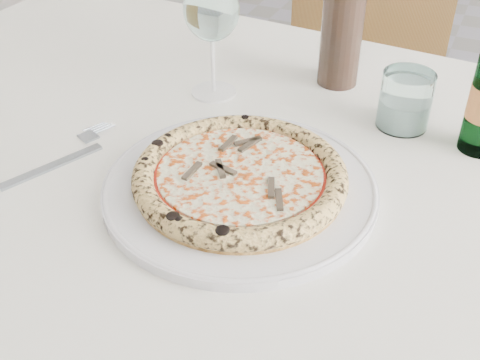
{
  "coord_description": "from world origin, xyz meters",
  "views": [
    {
      "loc": [
        0.05,
        -0.81,
        1.24
      ],
      "look_at": [
        -0.2,
        -0.24,
        0.78
      ],
      "focal_mm": 45.0,
      "sensor_mm": 36.0,
      "label": 1
    }
  ],
  "objects_px": {
    "pizza": "(240,176)",
    "wine_glass": "(212,12)",
    "chair_far": "(360,64)",
    "plate": "(240,187)",
    "tumbler": "(405,104)",
    "dining_table": "(267,199)",
    "wine_bottle": "(344,15)"
  },
  "relations": [
    {
      "from": "plate",
      "to": "pizza",
      "type": "height_order",
      "value": "pizza"
    },
    {
      "from": "wine_glass",
      "to": "wine_bottle",
      "type": "relative_size",
      "value": 0.7
    },
    {
      "from": "pizza",
      "to": "wine_glass",
      "type": "distance_m",
      "value": 0.3
    },
    {
      "from": "pizza",
      "to": "dining_table",
      "type": "bearing_deg",
      "value": 90.0
    },
    {
      "from": "chair_far",
      "to": "plate",
      "type": "distance_m",
      "value": 0.95
    },
    {
      "from": "chair_far",
      "to": "pizza",
      "type": "distance_m",
      "value": 0.96
    },
    {
      "from": "dining_table",
      "to": "tumbler",
      "type": "height_order",
      "value": "tumbler"
    },
    {
      "from": "pizza",
      "to": "wine_glass",
      "type": "xyz_separation_m",
      "value": [
        -0.15,
        0.23,
        0.12
      ]
    },
    {
      "from": "chair_far",
      "to": "tumbler",
      "type": "height_order",
      "value": "chair_far"
    },
    {
      "from": "chair_far",
      "to": "wine_bottle",
      "type": "bearing_deg",
      "value": -81.56
    },
    {
      "from": "plate",
      "to": "tumbler",
      "type": "height_order",
      "value": "tumbler"
    },
    {
      "from": "chair_far",
      "to": "plate",
      "type": "xyz_separation_m",
      "value": [
        0.06,
        -0.92,
        0.23
      ]
    },
    {
      "from": "chair_far",
      "to": "plate",
      "type": "relative_size",
      "value": 2.59
    },
    {
      "from": "pizza",
      "to": "wine_bottle",
      "type": "bearing_deg",
      "value": 86.26
    },
    {
      "from": "tumbler",
      "to": "wine_glass",
      "type": "bearing_deg",
      "value": -175.52
    },
    {
      "from": "plate",
      "to": "wine_bottle",
      "type": "bearing_deg",
      "value": 86.26
    },
    {
      "from": "wine_glass",
      "to": "chair_far",
      "type": "bearing_deg",
      "value": 82.24
    },
    {
      "from": "tumbler",
      "to": "wine_bottle",
      "type": "relative_size",
      "value": 0.31
    },
    {
      "from": "dining_table",
      "to": "wine_bottle",
      "type": "distance_m",
      "value": 0.33
    },
    {
      "from": "dining_table",
      "to": "chair_far",
      "type": "xyz_separation_m",
      "value": [
        -0.06,
        0.82,
        -0.14
      ]
    },
    {
      "from": "chair_far",
      "to": "pizza",
      "type": "xyz_separation_m",
      "value": [
        0.06,
        -0.92,
        0.25
      ]
    },
    {
      "from": "plate",
      "to": "tumbler",
      "type": "xyz_separation_m",
      "value": [
        0.16,
        0.26,
        0.03
      ]
    },
    {
      "from": "dining_table",
      "to": "pizza",
      "type": "height_order",
      "value": "pizza"
    },
    {
      "from": "chair_far",
      "to": "tumbler",
      "type": "bearing_deg",
      "value": -71.87
    },
    {
      "from": "wine_glass",
      "to": "plate",
      "type": "bearing_deg",
      "value": -56.62
    },
    {
      "from": "wine_glass",
      "to": "wine_bottle",
      "type": "xyz_separation_m",
      "value": [
        0.18,
        0.12,
        -0.02
      ]
    },
    {
      "from": "dining_table",
      "to": "wine_glass",
      "type": "height_order",
      "value": "wine_glass"
    },
    {
      "from": "wine_glass",
      "to": "pizza",
      "type": "bearing_deg",
      "value": -56.62
    },
    {
      "from": "pizza",
      "to": "wine_glass",
      "type": "height_order",
      "value": "wine_glass"
    },
    {
      "from": "dining_table",
      "to": "chair_far",
      "type": "height_order",
      "value": "chair_far"
    },
    {
      "from": "wine_bottle",
      "to": "dining_table",
      "type": "bearing_deg",
      "value": -95.19
    },
    {
      "from": "chair_far",
      "to": "pizza",
      "type": "relative_size",
      "value": 3.34
    }
  ]
}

